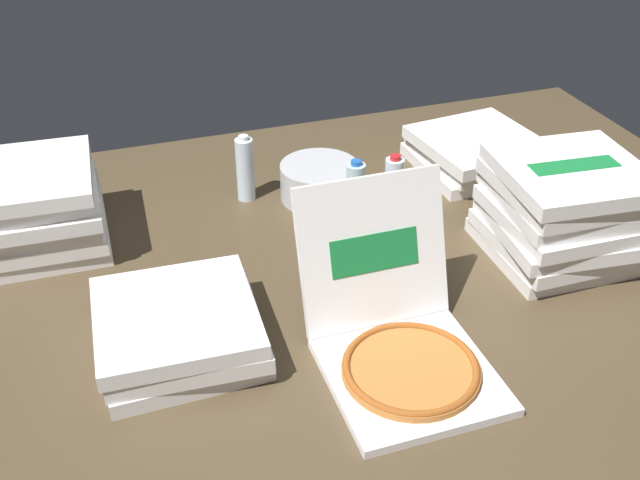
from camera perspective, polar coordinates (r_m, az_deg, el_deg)
The scene contains 10 objects.
ground_plane at distance 2.26m, azimuth 0.03°, elevation -4.66°, with size 3.20×2.40×0.02m, color #4C3D28.
open_pizza_box at distance 2.00m, azimuth 5.92°, elevation -7.12°, with size 0.41×0.56×0.42m.
pizza_stack_center_far at distance 2.58m, azimuth -20.62°, elevation 2.26°, with size 0.45×0.45×0.28m.
pizza_stack_right_far at distance 2.98m, azimuth 11.55°, elevation 6.44°, with size 0.47×0.47×0.14m.
pizza_stack_left_mid at distance 2.07m, azimuth -10.45°, elevation -6.57°, with size 0.45×0.44×0.14m.
pizza_stack_right_near at distance 2.47m, azimuth 17.69°, elevation 2.05°, with size 0.46×0.46×0.33m.
ice_bucket at distance 2.72m, azimuth -0.04°, elevation 4.38°, with size 0.28×0.28×0.13m, color #B7BABF.
water_bottle_0 at distance 2.57m, azimuth 5.48°, elevation 3.75°, with size 0.06×0.06×0.24m.
water_bottle_1 at distance 2.53m, azimuth 2.64°, elevation 3.35°, with size 0.06×0.06×0.24m.
water_bottle_2 at distance 2.71m, azimuth -5.59°, elevation 5.28°, with size 0.06×0.06×0.24m.
Camera 1 is at (-0.58, -1.69, 1.37)m, focal length 43.03 mm.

